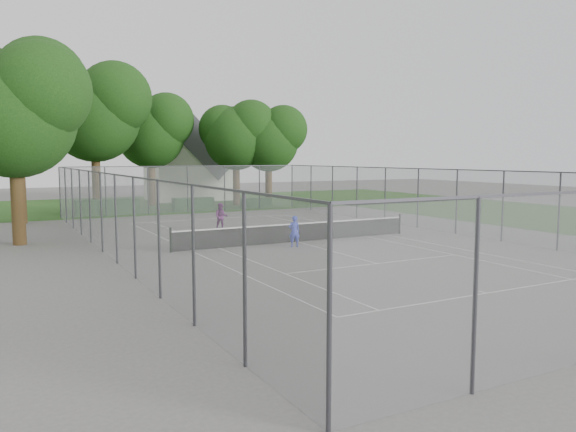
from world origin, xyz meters
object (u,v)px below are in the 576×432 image
house (189,161)px  woman_player (221,217)px  tennis_net (298,232)px  girl_player (294,231)px

house → woman_player: 24.18m
tennis_net → house: house is taller
girl_player → tennis_net: bearing=-114.2°
tennis_net → woman_player: size_ratio=8.26×
tennis_net → woman_player: 6.23m
house → tennis_net: bearing=-98.3°
house → woman_player: size_ratio=6.10×
tennis_net → woman_player: woman_player is taller
house → girl_player: bearing=-99.5°
house → girl_player: size_ratio=6.51×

